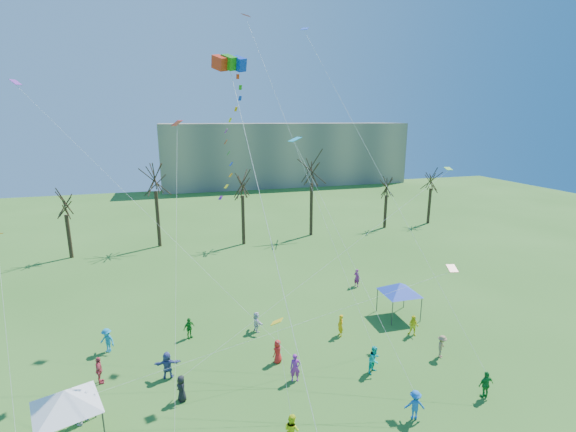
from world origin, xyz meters
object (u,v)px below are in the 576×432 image
object	(u,v)px
distant_building	(285,154)
canopy_tent_white	(65,399)
big_box_kite	(235,140)
canopy_tent_blue	(400,288)

from	to	relation	value
distant_building	canopy_tent_white	bearing A→B (deg)	-113.34
distant_building	canopy_tent_white	xyz separation A→B (m)	(-33.56, -77.77, -4.82)
big_box_kite	canopy_tent_blue	bearing A→B (deg)	11.42
distant_building	canopy_tent_blue	xyz separation A→B (m)	(-10.31, -70.38, -4.96)
distant_building	canopy_tent_blue	distance (m)	71.30
canopy_tent_white	canopy_tent_blue	distance (m)	24.40
distant_building	big_box_kite	distance (m)	77.33
distant_building	big_box_kite	bearing A→B (deg)	-108.16
canopy_tent_white	canopy_tent_blue	xyz separation A→B (m)	(23.25, 7.39, -0.14)
canopy_tent_blue	canopy_tent_white	bearing A→B (deg)	-162.36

